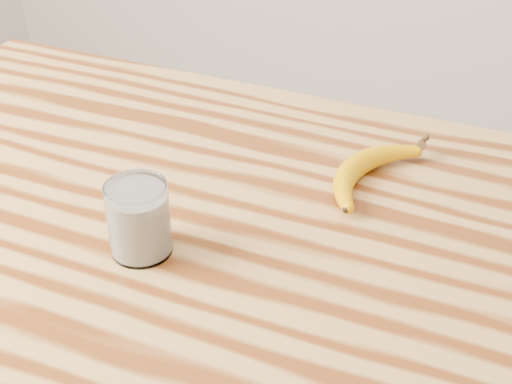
% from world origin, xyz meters
% --- Properties ---
extents(table, '(1.20, 0.80, 0.90)m').
position_xyz_m(table, '(0.00, 0.00, 0.77)').
color(table, '#B58345').
rests_on(table, ground).
extents(smoothie_glass, '(0.08, 0.08, 0.10)m').
position_xyz_m(smoothie_glass, '(0.01, -0.09, 0.95)').
color(smoothie_glass, white).
rests_on(smoothie_glass, table).
extents(banana, '(0.17, 0.30, 0.03)m').
position_xyz_m(banana, '(0.20, 0.18, 0.92)').
color(banana, '#D28C00').
rests_on(banana, table).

